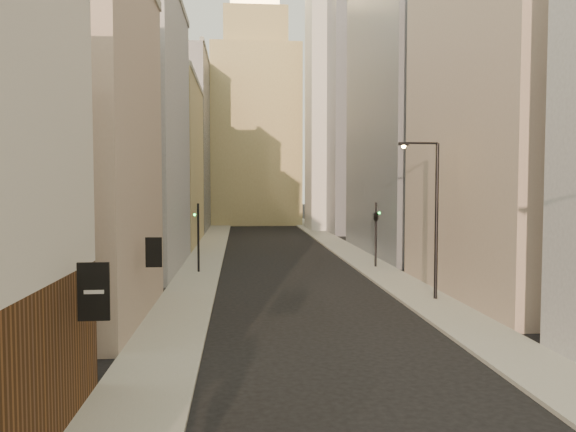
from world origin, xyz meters
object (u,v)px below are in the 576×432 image
at_px(white_tower, 336,97).
at_px(traffic_light_left, 198,227).
at_px(streetlamp_mid, 433,211).
at_px(clock_tower, 255,115).
at_px(traffic_light_right, 376,218).

relative_size(white_tower, traffic_light_left, 8.30).
bearing_deg(streetlamp_mid, clock_tower, 93.11).
bearing_deg(streetlamp_mid, white_tower, 82.34).
xyz_separation_m(clock_tower, white_tower, (11.00, -14.00, 0.97)).
height_order(clock_tower, streetlamp_mid, clock_tower).
relative_size(clock_tower, streetlamp_mid, 5.23).
xyz_separation_m(streetlamp_mid, traffic_light_left, (-13.28, 10.61, -1.56)).
xyz_separation_m(white_tower, traffic_light_right, (-3.37, -37.15, -14.81)).
bearing_deg(traffic_light_right, streetlamp_mid, 103.67).
distance_m(white_tower, traffic_light_right, 40.13).
bearing_deg(traffic_light_left, streetlamp_mid, 134.97).
bearing_deg(clock_tower, traffic_light_left, -96.00).
bearing_deg(white_tower, clock_tower, 128.16).
bearing_deg(streetlamp_mid, traffic_light_left, 137.50).
bearing_deg(clock_tower, traffic_light_right, -81.52).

